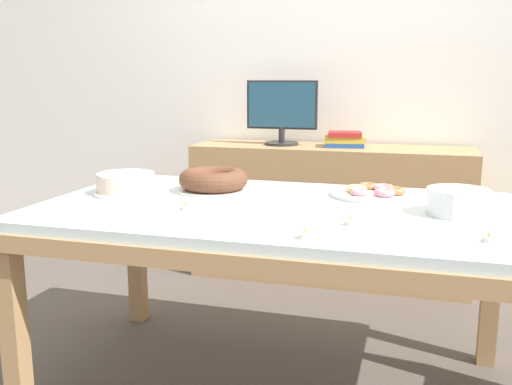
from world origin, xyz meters
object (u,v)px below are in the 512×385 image
object	(u,v)px
book_stack	(345,140)
cake_chocolate_round	(126,184)
plate_stack	(458,202)
tealight_right_edge	(305,235)
tealight_near_front	(489,239)
pastry_platter	(374,193)
cake_golden_bundt	(213,181)
tealight_near_cakes	(186,207)
tealight_centre	(350,222)
computer_monitor	(282,113)

from	to	relation	value
book_stack	cake_chocolate_round	world-z (taller)	book_stack
plate_stack	tealight_right_edge	xyz separation A→B (m)	(-0.44, -0.43, -0.03)
cake_chocolate_round	tealight_near_front	size ratio (longest dim) A/B	6.50
pastry_platter	tealight_right_edge	size ratio (longest dim) A/B	8.46
pastry_platter	book_stack	bearing A→B (deg)	103.75
pastry_platter	plate_stack	size ratio (longest dim) A/B	1.61
cake_chocolate_round	tealight_near_front	world-z (taller)	cake_chocolate_round
cake_chocolate_round	tealight_near_front	bearing A→B (deg)	-14.12
cake_chocolate_round	tealight_near_front	distance (m)	1.37
cake_golden_bundt	tealight_near_front	bearing A→B (deg)	-25.19
book_stack	plate_stack	xyz separation A→B (m)	(0.56, -1.30, -0.06)
book_stack	tealight_near_cakes	distance (m)	1.53
tealight_near_front	book_stack	bearing A→B (deg)	111.06
cake_golden_bundt	book_stack	bearing A→B (deg)	71.58
cake_golden_bundt	tealight_right_edge	world-z (taller)	cake_golden_bundt
cake_golden_bundt	tealight_near_cakes	distance (m)	0.34
book_stack	tealight_right_edge	size ratio (longest dim) A/B	6.34
tealight_centre	plate_stack	bearing A→B (deg)	35.82
tealight_centre	tealight_near_cakes	xyz separation A→B (m)	(-0.58, 0.06, 0.00)
book_stack	cake_golden_bundt	xyz separation A→B (m)	(-0.38, -1.15, -0.06)
plate_stack	tealight_centre	world-z (taller)	plate_stack
computer_monitor	book_stack	world-z (taller)	computer_monitor
plate_stack	tealight_near_front	xyz separation A→B (m)	(0.07, -0.32, -0.03)
pastry_platter	tealight_near_front	xyz separation A→B (m)	(0.37, -0.56, -0.00)
book_stack	plate_stack	bearing A→B (deg)	-66.83
book_stack	cake_golden_bundt	bearing A→B (deg)	-108.42
cake_chocolate_round	pastry_platter	distance (m)	0.99
pastry_platter	cake_chocolate_round	bearing A→B (deg)	-166.54
cake_golden_bundt	tealight_centre	world-z (taller)	cake_golden_bundt
computer_monitor	tealight_right_edge	size ratio (longest dim) A/B	10.60
computer_monitor	tealight_near_front	xyz separation A→B (m)	(1.00, -1.62, -0.25)
computer_monitor	pastry_platter	bearing A→B (deg)	-59.04
pastry_platter	tealight_near_cakes	bearing A→B (deg)	-145.39
book_stack	cake_chocolate_round	bearing A→B (deg)	-118.72
tealight_near_cakes	pastry_platter	bearing A→B (deg)	34.61
computer_monitor	tealight_near_cakes	bearing A→B (deg)	-89.44
cake_chocolate_round	tealight_near_cakes	world-z (taller)	cake_chocolate_round
computer_monitor	cake_golden_bundt	distance (m)	1.16
cake_chocolate_round	book_stack	bearing A→B (deg)	61.28
cake_chocolate_round	plate_stack	xyz separation A→B (m)	(1.26, -0.01, 0.00)
cake_chocolate_round	tealight_right_edge	bearing A→B (deg)	-28.47
cake_golden_bundt	tealight_centre	xyz separation A→B (m)	(0.61, -0.39, -0.04)
cake_golden_bundt	tealight_near_front	xyz separation A→B (m)	(1.01, -0.47, -0.04)
computer_monitor	cake_chocolate_round	bearing A→B (deg)	-104.42
computer_monitor	plate_stack	bearing A→B (deg)	-54.36
computer_monitor	tealight_near_cakes	distance (m)	1.50
pastry_platter	tealight_centre	bearing A→B (deg)	-94.11
cake_chocolate_round	tealight_centre	world-z (taller)	cake_chocolate_round
tealight_near_cakes	plate_stack	bearing A→B (deg)	11.37
cake_chocolate_round	cake_golden_bundt	world-z (taller)	cake_golden_bundt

